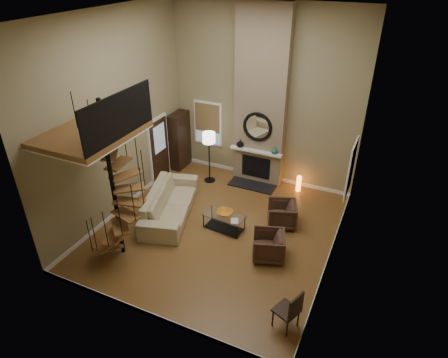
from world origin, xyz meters
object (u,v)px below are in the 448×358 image
at_px(sofa, 170,202).
at_px(side_chair, 290,310).
at_px(armchair_near, 285,214).
at_px(floor_lamp, 209,142).
at_px(hutch, 180,141).
at_px(accent_lamp, 299,184).
at_px(coffee_table, 224,220).
at_px(armchair_far, 271,246).

height_order(sofa, side_chair, side_chair).
height_order(sofa, armchair_near, sofa).
distance_m(sofa, floor_lamp, 2.42).
relative_size(hutch, accent_lamp, 3.81).
bearing_deg(hutch, accent_lamp, 1.06).
distance_m(coffee_table, side_chair, 3.54).
relative_size(hutch, floor_lamp, 1.17).
height_order(coffee_table, accent_lamp, accent_lamp).
xyz_separation_m(hutch, coffee_table, (2.93, -2.72, -0.67)).
bearing_deg(armchair_far, armchair_near, 165.22).
relative_size(armchair_near, armchair_far, 1.00).
relative_size(armchair_near, floor_lamp, 0.45).
height_order(sofa, accent_lamp, sofa).
bearing_deg(coffee_table, side_chair, -43.67).
relative_size(sofa, accent_lamp, 5.35).
bearing_deg(sofa, coffee_table, -106.95).
xyz_separation_m(sofa, floor_lamp, (0.18, 2.19, 1.02)).
height_order(sofa, coffee_table, sofa).
distance_m(armchair_near, accent_lamp, 1.93).
bearing_deg(armchair_far, side_chair, 9.27).
bearing_deg(sofa, armchair_far, -116.78).
distance_m(sofa, side_chair, 4.91).
relative_size(hutch, armchair_near, 2.59).
distance_m(coffee_table, floor_lamp, 2.89).
bearing_deg(side_chair, armchair_far, 118.37).
bearing_deg(hutch, sofa, -65.74).
distance_m(armchair_far, side_chair, 2.14).
distance_m(sofa, armchair_near, 3.26).
bearing_deg(floor_lamp, hutch, 159.24).
height_order(coffee_table, floor_lamp, floor_lamp).
xyz_separation_m(armchair_near, coffee_table, (-1.43, -0.87, -0.07)).
height_order(armchair_near, floor_lamp, floor_lamp).
relative_size(hutch, sofa, 0.71).
relative_size(sofa, armchair_far, 3.64).
height_order(hutch, armchair_far, hutch).
bearing_deg(armchair_near, hutch, -132.96).
relative_size(armchair_far, floor_lamp, 0.45).
relative_size(armchair_near, coffee_table, 0.66).
height_order(floor_lamp, accent_lamp, floor_lamp).
xyz_separation_m(armchair_far, floor_lamp, (-3.07, 2.74, 1.06)).
xyz_separation_m(coffee_table, floor_lamp, (-1.53, 2.18, 1.13)).
height_order(armchair_near, armchair_far, same).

